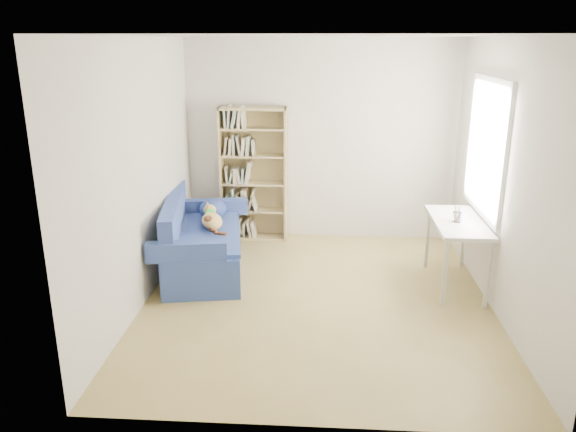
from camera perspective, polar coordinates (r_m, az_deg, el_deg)
The scene contains 6 objects.
ground at distance 5.87m, azimuth 2.94°, elevation -8.46°, with size 4.00×4.00×0.00m, color olive.
room_shell at distance 5.39m, azimuth 4.28°, elevation 7.50°, with size 3.54×4.04×2.62m.
sofa at distance 6.58m, azimuth -8.85°, elevation -2.64°, with size 1.09×1.85×0.85m.
bookshelf at distance 7.40m, azimuth -3.49°, elevation 3.72°, with size 0.87×0.27×1.75m.
desk at distance 6.19m, azimuth 16.86°, elevation -1.14°, with size 0.52×1.13×0.75m.
pen_cup at distance 6.09m, azimuth 16.79°, elevation 0.02°, with size 0.09×0.09×0.17m.
Camera 1 is at (0.04, -5.28, 2.57)m, focal length 35.00 mm.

